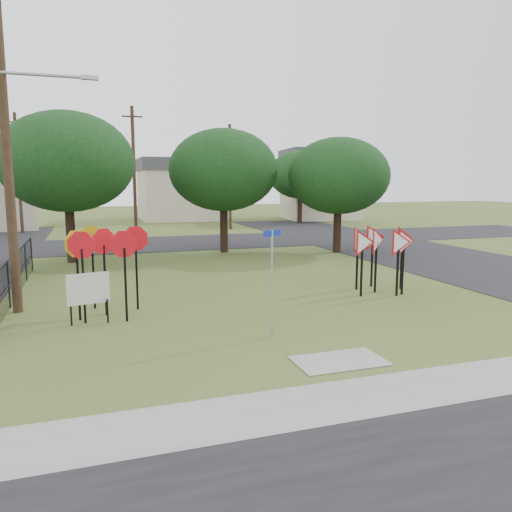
{
  "coord_description": "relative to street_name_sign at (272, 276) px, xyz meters",
  "views": [
    {
      "loc": [
        -5.12,
        -11.84,
        3.96
      ],
      "look_at": [
        -0.14,
        3.0,
        1.6
      ],
      "focal_mm": 35.0,
      "sensor_mm": 36.0,
      "label": 1
    }
  ],
  "objects": [
    {
      "name": "house_right",
      "position": [
        18.82,
        36.3,
        2.06
      ],
      "size": [
        8.3,
        8.3,
        7.2
      ],
      "color": "beige",
      "rests_on": "ground"
    },
    {
      "name": "tree_near_left",
      "position": [
        -5.18,
        14.3,
        3.26
      ],
      "size": [
        6.4,
        6.4,
        7.27
      ],
      "color": "black",
      "rests_on": "ground"
    },
    {
      "name": "street_right",
      "position": [
        12.82,
        10.3,
        -1.58
      ],
      "size": [
        8.0,
        50.0,
        0.02
      ],
      "primitive_type": "cube",
      "color": "black",
      "rests_on": "ground"
    },
    {
      "name": "far_pole_a",
      "position": [
        -1.18,
        24.3,
        3.01
      ],
      "size": [
        1.4,
        0.24,
        9.0
      ],
      "color": "#3F2C1D",
      "rests_on": "ground"
    },
    {
      "name": "stop_sign_cluster",
      "position": [
        -3.96,
        3.48,
        0.34
      ],
      "size": [
        2.4,
        1.93,
        2.62
      ],
      "color": "black",
      "rests_on": "ground"
    },
    {
      "name": "street_far",
      "position": [
        0.82,
        20.3,
        -1.58
      ],
      "size": [
        60.0,
        8.0,
        0.02
      ],
      "primitive_type": "cube",
      "color": "black",
      "rests_on": "ground"
    },
    {
      "name": "far_pole_b",
      "position": [
        6.82,
        28.3,
        2.76
      ],
      "size": [
        1.4,
        0.24,
        8.5
      ],
      "color": "#3F2C1D",
      "rests_on": "ground"
    },
    {
      "name": "far_pole_c",
      "position": [
        -9.18,
        30.3,
        3.01
      ],
      "size": [
        1.4,
        0.24,
        9.0
      ],
      "color": "#3F2C1D",
      "rests_on": "ground"
    },
    {
      "name": "tree_near_right",
      "position": [
        8.82,
        13.3,
        2.63
      ],
      "size": [
        5.6,
        5.6,
        6.33
      ],
      "color": "black",
      "rests_on": "ground"
    },
    {
      "name": "tree_near_mid",
      "position": [
        2.82,
        15.3,
        2.95
      ],
      "size": [
        6.0,
        6.0,
        6.8
      ],
      "color": "black",
      "rests_on": "ground"
    },
    {
      "name": "planting_strip",
      "position": [
        0.82,
        -5.1,
        -1.58
      ],
      "size": [
        30.0,
        0.8,
        0.02
      ],
      "primitive_type": "cube",
      "color": "#3D501E",
      "rests_on": "ground"
    },
    {
      "name": "curb_pad",
      "position": [
        0.82,
        -2.1,
        -1.58
      ],
      "size": [
        2.0,
        1.2,
        0.02
      ],
      "primitive_type": "cube",
      "color": "gray",
      "rests_on": "ground"
    },
    {
      "name": "info_board",
      "position": [
        -4.4,
        2.73,
        -0.63
      ],
      "size": [
        1.14,
        0.28,
        1.45
      ],
      "color": "black",
      "rests_on": "ground"
    },
    {
      "name": "ground",
      "position": [
        0.82,
        0.3,
        -1.59
      ],
      "size": [
        140.0,
        140.0,
        0.0
      ],
      "primitive_type": "plane",
      "color": "#3D501E"
    },
    {
      "name": "yield_sign_cluster",
      "position": [
        5.56,
        3.72,
        0.17
      ],
      "size": [
        3.05,
        1.76,
        2.4
      ],
      "color": "black",
      "rests_on": "ground"
    },
    {
      "name": "tree_far_right",
      "position": [
        14.82,
        32.3,
        2.95
      ],
      "size": [
        6.0,
        6.0,
        6.8
      ],
      "color": "black",
      "rests_on": "ground"
    },
    {
      "name": "fence_run",
      "position": [
        -6.78,
        6.55,
        -0.81
      ],
      "size": [
        0.05,
        11.55,
        1.5
      ],
      "color": "black",
      "rests_on": "ground"
    },
    {
      "name": "street_name_sign",
      "position": [
        0.0,
        0.0,
        0.0
      ],
      "size": [
        0.53,
        0.24,
        2.75
      ],
      "color": "#9B9EA4",
      "rests_on": "ground"
    },
    {
      "name": "utility_pole_main",
      "position": [
        -6.41,
        4.79,
        3.62
      ],
      "size": [
        3.55,
        0.33,
        10.0
      ],
      "color": "#3F2C1D",
      "rests_on": "ground"
    },
    {
      "name": "sidewalk",
      "position": [
        0.82,
        -3.9,
        -1.58
      ],
      "size": [
        30.0,
        1.6,
        0.02
      ],
      "primitive_type": "cube",
      "color": "gray",
      "rests_on": "ground"
    },
    {
      "name": "house_mid",
      "position": [
        4.82,
        40.3,
        1.56
      ],
      "size": [
        8.4,
        8.4,
        6.2
      ],
      "color": "beige",
      "rests_on": "ground"
    }
  ]
}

